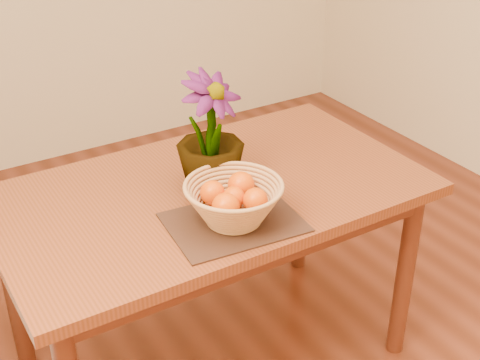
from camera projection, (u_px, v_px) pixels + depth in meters
table at (211, 210)px, 2.23m from camera, size 1.40×0.80×0.75m
placemat at (234, 222)px, 1.99m from camera, size 0.41×0.33×0.01m
wicker_basket at (234, 204)px, 1.96m from camera, size 0.30×0.30×0.12m
orange_pile at (234, 196)px, 1.95m from camera, size 0.18×0.18×0.08m
potted_plant at (210, 134)px, 2.09m from camera, size 0.28×0.28×0.39m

